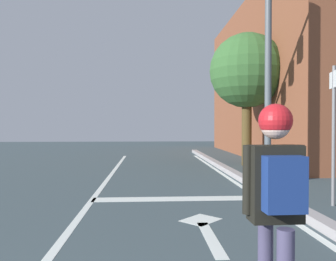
% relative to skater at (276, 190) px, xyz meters
% --- Properties ---
extents(lane_line_center, '(0.12, 20.00, 0.01)m').
position_rel_skater_xyz_m(lane_line_center, '(-1.96, 3.79, -1.03)').
color(lane_line_center, silver).
rests_on(lane_line_center, ground).
extents(lane_line_curbside, '(0.12, 20.00, 0.01)m').
position_rel_skater_xyz_m(lane_line_curbside, '(1.35, 3.79, -1.03)').
color(lane_line_curbside, silver).
rests_on(lane_line_curbside, ground).
extents(stop_bar, '(3.46, 0.40, 0.01)m').
position_rel_skater_xyz_m(stop_bar, '(-0.23, 4.43, -1.03)').
color(stop_bar, silver).
rests_on(stop_bar, ground).
extents(lane_arrow_stem, '(0.16, 1.40, 0.01)m').
position_rel_skater_xyz_m(lane_arrow_stem, '(-0.05, 2.08, -1.03)').
color(lane_arrow_stem, silver).
rests_on(lane_arrow_stem, ground).
extents(lane_arrow_head, '(0.71, 0.71, 0.01)m').
position_rel_skater_xyz_m(lane_arrow_head, '(-0.05, 2.93, -1.03)').
color(lane_arrow_head, silver).
rests_on(lane_arrow_head, ground).
extents(curb_strip, '(0.24, 24.00, 0.14)m').
position_rel_skater_xyz_m(curb_strip, '(1.60, 3.79, -0.96)').
color(curb_strip, '#9B9697').
rests_on(curb_strip, ground).
extents(skater, '(0.43, 0.59, 1.54)m').
position_rel_skater_xyz_m(skater, '(0.00, 0.00, 0.00)').
color(skater, '#433F5D').
rests_on(skater, skateboard).
extents(traffic_signal_mast, '(4.46, 0.34, 5.59)m').
position_rel_skater_xyz_m(traffic_signal_mast, '(0.82, 5.93, 3.07)').
color(traffic_signal_mast, '#51595E').
rests_on(traffic_signal_mast, ground).
extents(street_sign_post, '(0.14, 0.44, 2.54)m').
position_rel_skater_xyz_m(street_sign_post, '(2.49, 3.70, 0.61)').
color(street_sign_post, slate).
rests_on(street_sign_post, ground).
extents(roadside_tree, '(2.69, 2.69, 4.78)m').
position_rel_skater_xyz_m(roadside_tree, '(2.70, 9.83, 2.37)').
color(roadside_tree, '#4F3E1F').
rests_on(roadside_tree, ground).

